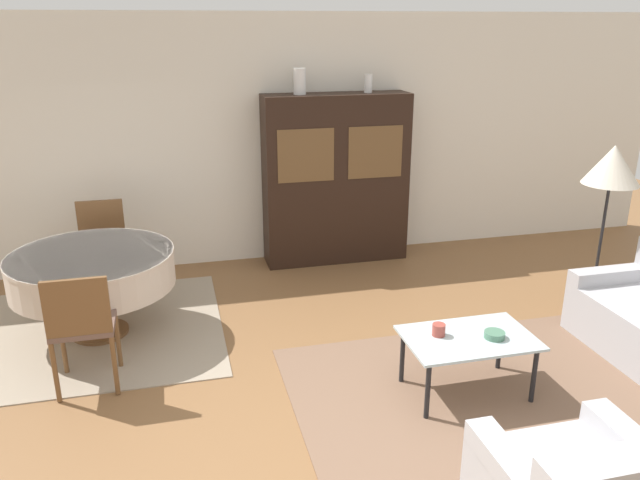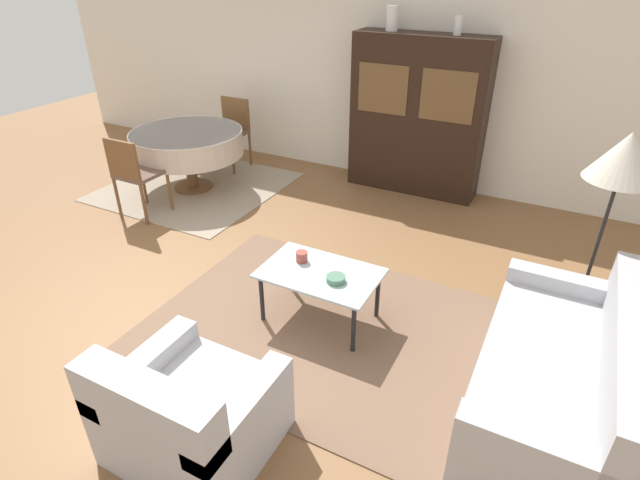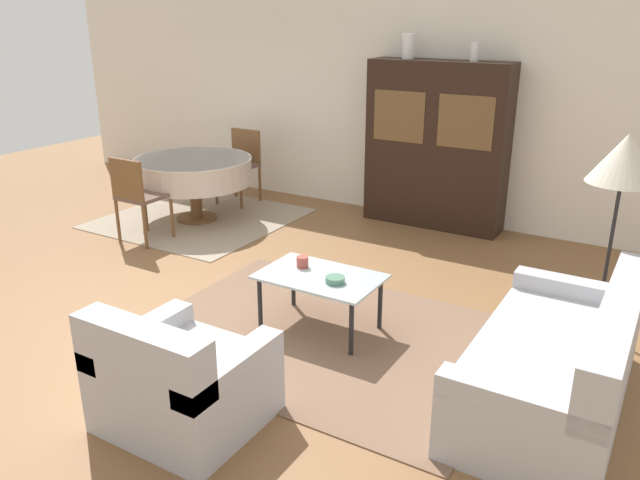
# 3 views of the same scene
# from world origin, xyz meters

# --- Properties ---
(ground_plane) EXTENTS (14.00, 14.00, 0.00)m
(ground_plane) POSITION_xyz_m (0.00, 0.00, 0.00)
(ground_plane) COLOR brown
(wall_back) EXTENTS (10.00, 0.06, 2.70)m
(wall_back) POSITION_xyz_m (0.00, 3.63, 1.35)
(wall_back) COLOR silver
(wall_back) RESTS_ON ground_plane
(area_rug) EXTENTS (2.74, 2.05, 0.01)m
(area_rug) POSITION_xyz_m (1.16, 0.38, 0.01)
(area_rug) COLOR brown
(area_rug) RESTS_ON ground_plane
(dining_rug) EXTENTS (2.09, 2.06, 0.01)m
(dining_rug) POSITION_xyz_m (-1.62, 2.11, 0.01)
(dining_rug) COLOR gray
(dining_rug) RESTS_ON ground_plane
(couch) EXTENTS (0.88, 1.77, 0.81)m
(couch) POSITION_xyz_m (2.87, 0.34, 0.29)
(couch) COLOR #B2B2B7
(couch) RESTS_ON ground_plane
(armchair) EXTENTS (0.89, 0.82, 0.78)m
(armchair) POSITION_xyz_m (0.98, -1.00, 0.30)
(armchair) COLOR #B2B2B7
(armchair) RESTS_ON ground_plane
(coffee_table) EXTENTS (0.93, 0.60, 0.45)m
(coffee_table) POSITION_xyz_m (1.07, 0.47, 0.41)
(coffee_table) COLOR black
(coffee_table) RESTS_ON area_rug
(display_cabinet) EXTENTS (1.60, 0.42, 1.87)m
(display_cabinet) POSITION_xyz_m (0.87, 3.37, 0.94)
(display_cabinet) COLOR black
(display_cabinet) RESTS_ON ground_plane
(dining_table) EXTENTS (1.37, 1.37, 0.75)m
(dining_table) POSITION_xyz_m (-1.62, 2.07, 0.61)
(dining_table) COLOR brown
(dining_table) RESTS_ON dining_rug
(dining_chair_near) EXTENTS (0.44, 0.44, 0.93)m
(dining_chair_near) POSITION_xyz_m (-1.62, 1.17, 0.55)
(dining_chair_near) COLOR brown
(dining_chair_near) RESTS_ON dining_rug
(dining_chair_far) EXTENTS (0.44, 0.44, 0.93)m
(dining_chair_far) POSITION_xyz_m (-1.62, 2.97, 0.55)
(dining_chair_far) COLOR brown
(dining_chair_far) RESTS_ON dining_rug
(floor_lamp) EXTENTS (0.50, 0.50, 1.56)m
(floor_lamp) POSITION_xyz_m (2.95, 1.57, 1.34)
(floor_lamp) COLOR black
(floor_lamp) RESTS_ON ground_plane
(cup) EXTENTS (0.09, 0.09, 0.09)m
(cup) POSITION_xyz_m (0.87, 0.54, 0.50)
(cup) COLOR #9E4238
(cup) RESTS_ON coffee_table
(bowl) EXTENTS (0.15, 0.15, 0.05)m
(bowl) POSITION_xyz_m (1.24, 0.41, 0.48)
(bowl) COLOR #4C7A60
(bowl) RESTS_ON coffee_table
(vase_tall) EXTENTS (0.13, 0.13, 0.27)m
(vase_tall) POSITION_xyz_m (0.47, 3.37, 2.01)
(vase_tall) COLOR white
(vase_tall) RESTS_ON display_cabinet
(vase_short) EXTENTS (0.09, 0.09, 0.19)m
(vase_short) POSITION_xyz_m (1.22, 3.37, 1.97)
(vase_short) COLOR white
(vase_short) RESTS_ON display_cabinet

